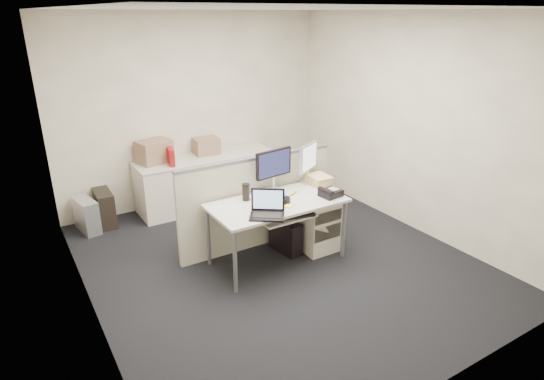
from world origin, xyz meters
TOP-DOWN VIEW (x-y plane):
  - floor at (0.00, 0.00)m, footprint 4.00×4.50m
  - ceiling at (0.00, 0.00)m, footprint 4.00×4.50m
  - wall_back at (0.00, 2.25)m, footprint 4.00×0.02m
  - wall_front at (0.00, -2.25)m, footprint 4.00×0.02m
  - wall_left at (-2.00, 0.00)m, footprint 0.02×4.50m
  - wall_right at (2.00, 0.00)m, footprint 0.02×4.50m
  - desk at (0.00, 0.00)m, footprint 1.50×0.75m
  - keyboard_tray at (0.00, -0.18)m, footprint 0.62×0.32m
  - drawer_pedestal at (0.55, 0.05)m, footprint 0.40×0.55m
  - cubicle_partition at (0.00, 0.45)m, footprint 2.00×0.06m
  - back_counter at (0.00, 1.93)m, footprint 2.00×0.60m
  - monitor_main at (0.15, 0.32)m, footprint 0.51×0.26m
  - monitor_small at (0.64, 0.32)m, footprint 0.44×0.36m
  - laptop at (-0.30, -0.28)m, footprint 0.43×0.41m
  - trackball at (0.05, -0.05)m, footprint 0.17×0.17m
  - desk_phone at (0.60, -0.18)m, footprint 0.25×0.22m
  - paper_stack at (-0.12, 0.12)m, footprint 0.31×0.35m
  - sticky_pad at (0.03, -0.18)m, footprint 0.10×0.10m
  - travel_mug at (-0.27, 0.22)m, footprint 0.10×0.10m
  - banana at (0.28, 0.10)m, footprint 0.17×0.13m
  - cellphone at (-0.15, 0.20)m, footprint 0.09×0.11m
  - manila_folders at (0.72, 0.20)m, footprint 0.24×0.30m
  - keyboard at (0.05, -0.22)m, footprint 0.50×0.29m
  - pc_tower_desk at (0.20, 0.13)m, footprint 0.23×0.45m
  - pc_tower_spare_dark at (-1.45, 2.03)m, footprint 0.21×0.51m
  - pc_tower_spare_silver at (-1.70, 1.94)m, footprint 0.27×0.50m
  - cardboard_box_left at (-0.70, 2.05)m, footprint 0.50×0.42m
  - cardboard_box_right at (0.07, 2.05)m, footprint 0.37×0.29m
  - red_binder at (-0.55, 1.83)m, footprint 0.10×0.28m

SIDE VIEW (x-z plane):
  - floor at x=0.00m, z-range -0.01..0.00m
  - pc_tower_desk at x=0.20m, z-range 0.00..0.40m
  - pc_tower_spare_silver at x=-1.70m, z-range 0.00..0.44m
  - pc_tower_spare_dark at x=-1.45m, z-range 0.00..0.47m
  - drawer_pedestal at x=0.55m, z-range 0.00..0.65m
  - back_counter at x=0.00m, z-range 0.00..0.72m
  - cubicle_partition at x=0.00m, z-range 0.00..1.10m
  - keyboard_tray at x=0.00m, z-range 0.61..0.63m
  - keyboard at x=0.05m, z-range 0.63..0.66m
  - desk at x=0.00m, z-range 0.30..1.03m
  - sticky_pad at x=0.03m, z-range 0.73..0.74m
  - paper_stack at x=-0.12m, z-range 0.73..0.74m
  - cellphone at x=-0.15m, z-range 0.73..0.74m
  - banana at x=0.28m, z-range 0.73..0.77m
  - trackball at x=0.05m, z-range 0.73..0.79m
  - desk_phone at x=0.60m, z-range 0.73..0.80m
  - manila_folders at x=0.72m, z-range 0.73..0.84m
  - travel_mug at x=-0.27m, z-range 0.73..0.91m
  - red_binder at x=-0.55m, z-range 0.72..0.97m
  - cardboard_box_right at x=0.07m, z-range 0.72..0.97m
  - laptop at x=-0.30m, z-range 0.73..0.99m
  - cardboard_box_left at x=-0.70m, z-range 0.72..1.05m
  - monitor_small at x=0.64m, z-range 0.73..1.21m
  - monitor_main at x=0.15m, z-range 0.73..1.22m
  - wall_back at x=0.00m, z-range 0.00..2.70m
  - wall_front at x=0.00m, z-range 0.00..2.70m
  - wall_left at x=-2.00m, z-range 0.00..2.70m
  - wall_right at x=2.00m, z-range 0.00..2.70m
  - ceiling at x=0.00m, z-range 2.70..2.71m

